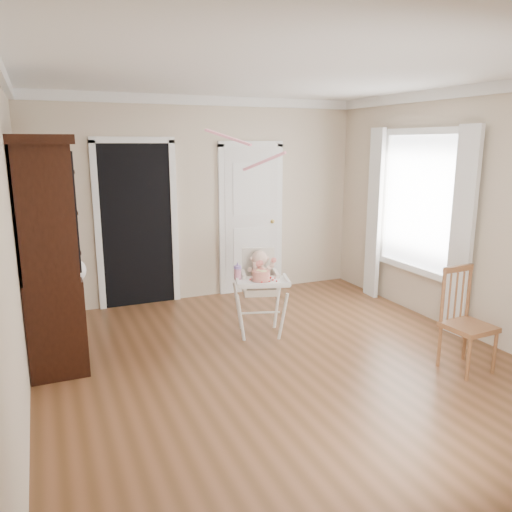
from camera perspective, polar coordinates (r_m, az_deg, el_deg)
name	(u,v)px	position (r m, az deg, el deg)	size (l,w,h in m)	color
floor	(285,366)	(4.94, 3.29, -12.47)	(5.00, 5.00, 0.00)	brown
ceiling	(289,71)	(4.50, 3.76, 20.37)	(5.00, 5.00, 0.00)	white
wall_back	(203,200)	(6.83, -6.11, 6.40)	(4.50, 4.50, 0.00)	#C7B29B
wall_left	(11,249)	(4.05, -26.17, 0.71)	(5.00, 5.00, 0.00)	#C7B29B
wall_right	(472,214)	(5.89, 23.48, 4.38)	(5.00, 5.00, 0.00)	#C7B29B
crown_molding	(289,78)	(4.49, 3.75, 19.61)	(4.50, 5.00, 0.12)	white
doorway	(137,222)	(6.63, -13.46, 3.82)	(1.06, 0.05, 2.22)	black
closet_door	(251,221)	(7.09, -0.56, 4.05)	(0.96, 0.09, 2.13)	white
window_right	(416,211)	(6.42, 17.80, 4.88)	(0.13, 1.84, 2.30)	white
high_chair	(260,282)	(5.50, 0.44, -3.00)	(0.73, 0.83, 0.99)	white
baby	(260,270)	(5.49, 0.43, -1.57)	(0.27, 0.26, 0.42)	beige
cake	(261,276)	(5.25, 0.59, -2.27)	(0.24, 0.24, 0.11)	silver
sippy_cup	(238,272)	(5.31, -2.12, -1.84)	(0.08, 0.08, 0.19)	pink
china_cabinet	(49,251)	(5.20, -22.54, 0.53)	(0.57, 1.29, 2.18)	black
dining_chair	(466,323)	(5.11, 22.90, -7.07)	(0.42, 0.42, 0.98)	brown
streamer	(228,137)	(4.38, -3.26, 13.40)	(0.03, 0.50, 0.02)	pink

